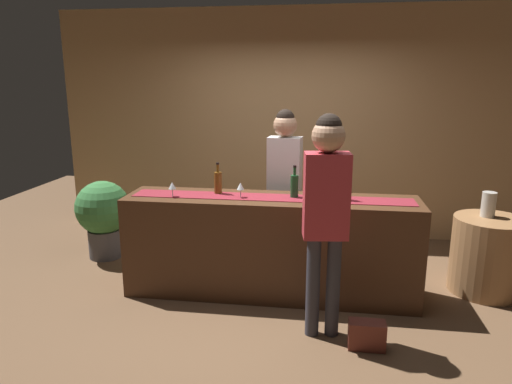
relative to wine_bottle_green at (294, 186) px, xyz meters
The scene contains 15 objects.
ground_plane 1.09m from the wine_bottle_green, 169.35° to the right, with size 10.00×10.00×0.00m, color brown.
back_wall 1.91m from the wine_bottle_green, 96.54° to the left, with size 6.00×0.12×2.90m, color tan.
bar_counter 0.63m from the wine_bottle_green, 169.35° to the right, with size 2.74×0.60×0.95m, color #472B19.
counter_runner_cloth 0.24m from the wine_bottle_green, 169.35° to the right, with size 2.60×0.28×0.01m, color maroon.
wine_bottle_green is the anchor object (origin of this frame).
wine_bottle_clear 0.45m from the wine_bottle_green, ahead, with size 0.07×0.07×0.30m.
wine_bottle_amber 0.73m from the wine_bottle_green, behind, with size 0.07×0.07×0.30m.
wine_glass_near_customer 1.13m from the wine_bottle_green, behind, with size 0.07×0.07×0.14m.
wine_glass_mid_counter 0.50m from the wine_bottle_green, behind, with size 0.07×0.07×0.14m.
bartender 0.56m from the wine_bottle_green, 104.23° to the left, with size 0.36×0.24×1.73m.
customer_sipping 0.79m from the wine_bottle_green, 68.70° to the right, with size 0.36×0.25×1.78m.
round_side_table 2.00m from the wine_bottle_green, ahead, with size 0.68×0.68×0.74m, color #996B42.
vase_on_side_table 1.87m from the wine_bottle_green, 11.07° to the left, with size 0.13×0.13×0.24m, color #B7B2A8.
potted_plant_tall 2.37m from the wine_bottle_green, 164.21° to the left, with size 0.61×0.61×0.90m.
handbag 1.45m from the wine_bottle_green, 54.71° to the right, with size 0.28×0.14×0.22m, color brown.
Camera 1 is at (0.46, -4.14, 2.01)m, focal length 32.55 mm.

